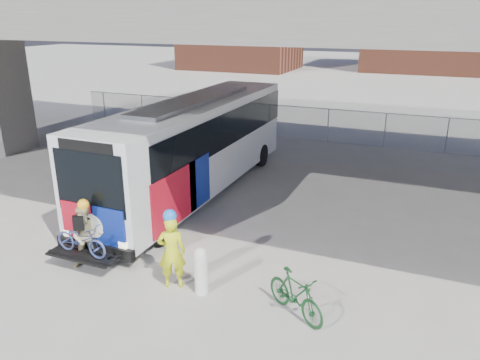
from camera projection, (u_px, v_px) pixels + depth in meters
The scene contains 9 objects.
ground at pixel (217, 222), 15.73m from camera, with size 160.00×160.00×0.00m, color #9E9991.
bus at pixel (195, 140), 17.81m from camera, with size 2.67×12.90×3.69m.
overpass at pixel (261, 16), 17.03m from camera, with size 40.00×16.00×7.95m.
chainlink_fence at pixel (311, 115), 25.69m from camera, with size 30.00×0.06×30.00m.
brick_buildings at pixel (401, 26), 55.40m from camera, with size 54.00×22.00×12.00m.
bollard at pixel (201, 269), 11.52m from camera, with size 0.33×0.33×1.26m.
cyclist_hivis at pixel (172, 250), 11.70m from camera, with size 0.84×0.73×2.13m.
cyclist_tan at pixel (87, 235), 12.70m from camera, with size 1.11×1.08×1.98m.
bike_parked at pixel (295, 295), 10.68m from camera, with size 0.52×1.83×1.10m, color #16451F.
Camera 1 is at (6.28, -12.94, 6.57)m, focal length 35.00 mm.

